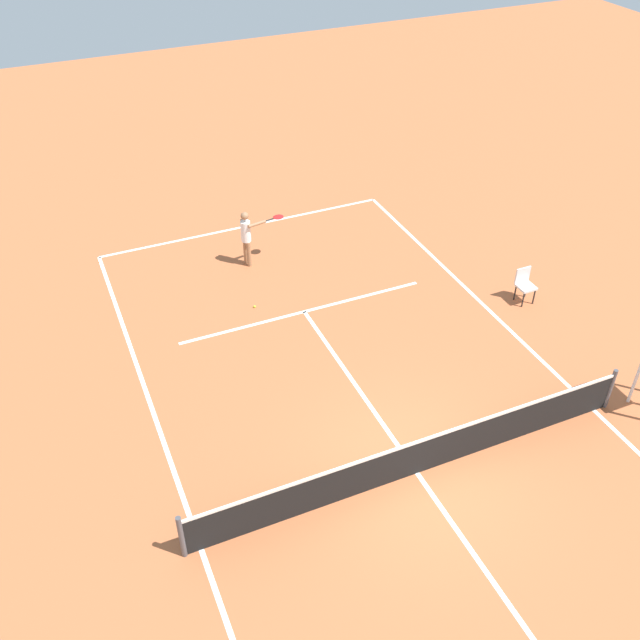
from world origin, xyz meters
TOP-DOWN VIEW (x-y plane):
  - ground_plane at (0.00, 0.00)m, footprint 60.00×60.00m
  - court_lines at (0.00, 0.00)m, footprint 9.11×21.75m
  - tennis_net at (0.00, 0.00)m, footprint 9.71×0.10m
  - player_serving at (0.56, -8.74)m, footprint 1.31×0.45m
  - tennis_ball at (1.14, -6.65)m, footprint 0.07×0.07m
  - courtside_chair_mid at (-5.56, -4.11)m, footprint 0.44×0.46m

SIDE VIEW (x-z plane):
  - ground_plane at x=0.00m, z-range 0.00..0.00m
  - court_lines at x=0.00m, z-range 0.00..0.01m
  - tennis_ball at x=1.14m, z-range 0.00..0.07m
  - tennis_net at x=0.00m, z-range -0.04..1.03m
  - courtside_chair_mid at x=-5.56m, z-range 0.06..1.01m
  - player_serving at x=0.56m, z-range 0.16..1.84m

